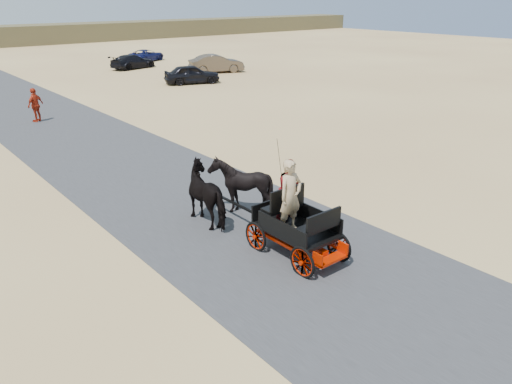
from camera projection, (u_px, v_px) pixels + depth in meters
ground at (255, 236)px, 13.54m from camera, size 140.00×140.00×0.00m
road at (255, 236)px, 13.54m from camera, size 6.00×140.00×0.01m
carriage at (296, 241)px, 12.47m from camera, size 1.30×2.40×0.72m
horse_left at (210, 194)px, 14.12m from camera, size 0.91×2.01×1.70m
horse_right at (241, 185)px, 14.77m from camera, size 1.37×1.54×1.70m
driver_man at (290, 196)px, 11.92m from camera, size 0.66×0.43×1.80m
passenger_woman at (290, 189)px, 12.65m from camera, size 0.77×0.60×1.58m
pedestrian at (35, 105)px, 25.41m from camera, size 1.08×0.89×1.73m
car_a at (192, 74)px, 36.41m from camera, size 4.30×2.83×1.36m
car_b at (216, 64)px, 41.51m from camera, size 4.75×2.95×1.48m
car_c at (133, 62)px, 43.79m from camera, size 4.47×2.64×1.22m
car_d at (146, 55)px, 48.64m from camera, size 4.47×3.48×1.13m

